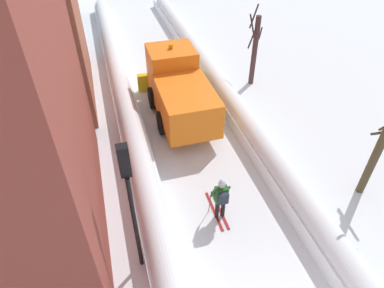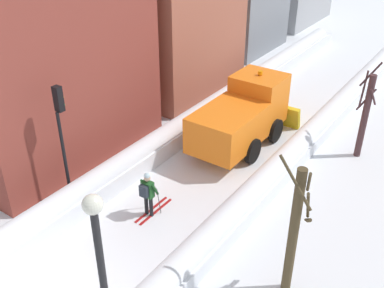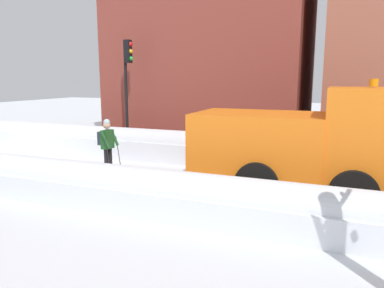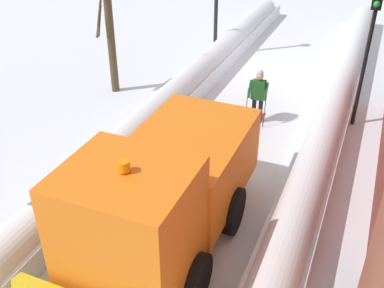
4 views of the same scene
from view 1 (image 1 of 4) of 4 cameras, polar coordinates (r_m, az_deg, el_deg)
ground_plane at (r=15.81m, az=-0.96°, el=2.69°), size 80.00×80.00×0.00m
snowbank_left at (r=15.15m, az=-10.27°, el=2.73°), size 1.10×36.00×1.20m
snowbank_right at (r=16.25m, az=7.71°, el=5.51°), size 1.10×36.00×1.08m
plow_truck at (r=15.88m, az=-2.22°, el=9.27°), size 3.20×5.98×3.12m
skier at (r=11.36m, az=4.96°, el=-8.97°), size 0.62×1.80×1.81m
traffic_light_pole at (r=8.65m, az=-10.66°, el=-7.62°), size 0.28×0.42×4.63m
bare_tree_near at (r=13.00m, az=29.45°, el=-0.11°), size 1.08×1.06×4.67m
bare_tree_mid at (r=18.82m, az=10.57°, el=15.50°), size 0.79×0.94×4.23m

